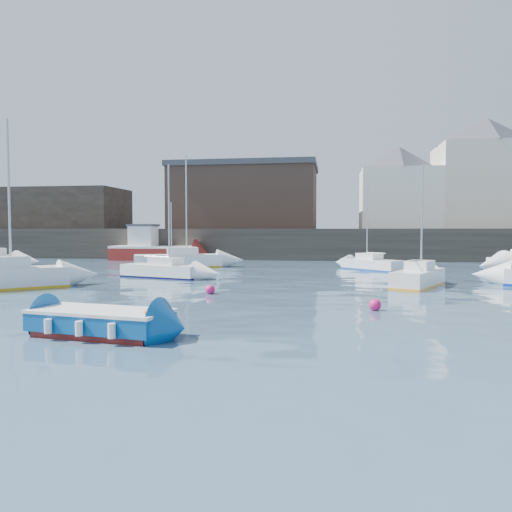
# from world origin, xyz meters

# --- Properties ---
(water) EXTENTS (220.00, 220.00, 0.00)m
(water) POSITION_xyz_m (0.00, 0.00, 0.00)
(water) COLOR #2D4760
(water) RESTS_ON ground
(quay_wall) EXTENTS (90.00, 5.00, 3.00)m
(quay_wall) POSITION_xyz_m (0.00, 35.00, 1.50)
(quay_wall) COLOR #28231E
(quay_wall) RESTS_ON ground
(land_strip) EXTENTS (90.00, 32.00, 2.80)m
(land_strip) POSITION_xyz_m (0.00, 53.00, 1.40)
(land_strip) COLOR #28231E
(land_strip) RESTS_ON ground
(bldg_east_a) EXTENTS (13.36, 13.36, 11.80)m
(bldg_east_a) POSITION_xyz_m (20.00, 42.00, 8.81)
(bldg_east_a) COLOR beige
(bldg_east_a) RESTS_ON land_strip
(bldg_east_d) EXTENTS (11.14, 11.14, 8.95)m
(bldg_east_d) POSITION_xyz_m (11.00, 41.50, 7.36)
(bldg_east_d) COLOR white
(bldg_east_d) RESTS_ON land_strip
(warehouse) EXTENTS (16.40, 10.40, 7.60)m
(warehouse) POSITION_xyz_m (-6.00, 43.00, 6.62)
(warehouse) COLOR #3D2D26
(warehouse) RESTS_ON land_strip
(bldg_west) EXTENTS (14.00, 8.00, 5.00)m
(bldg_west) POSITION_xyz_m (-28.00, 42.00, 5.30)
(bldg_west) COLOR #353028
(bldg_west) RESTS_ON land_strip
(blue_dinghy) EXTENTS (4.05, 2.30, 0.73)m
(blue_dinghy) POSITION_xyz_m (-2.21, -1.39, 0.41)
(blue_dinghy) COLOR maroon
(blue_dinghy) RESTS_ON ground
(fishing_boat) EXTENTS (8.39, 3.32, 5.51)m
(fishing_boat) POSITION_xyz_m (-12.94, 31.51, 1.07)
(fishing_boat) COLOR maroon
(fishing_boat) RESTS_ON ground
(sailboat_b) EXTENTS (5.51, 3.27, 6.76)m
(sailboat_b) POSITION_xyz_m (-6.13, 14.83, 0.44)
(sailboat_b) COLOR white
(sailboat_b) RESTS_ON ground
(sailboat_c) EXTENTS (3.40, 4.91, 6.22)m
(sailboat_c) POSITION_xyz_m (8.33, 12.20, 0.48)
(sailboat_c) COLOR white
(sailboat_c) RESTS_ON ground
(sailboat_f) EXTENTS (4.39, 4.46, 6.17)m
(sailboat_f) POSITION_xyz_m (6.77, 22.57, 0.43)
(sailboat_f) COLOR white
(sailboat_f) RESTS_ON ground
(sailboat_h) EXTENTS (6.95, 4.37, 8.54)m
(sailboat_h) POSITION_xyz_m (-7.70, 22.93, 0.56)
(sailboat_h) COLOR white
(sailboat_h) RESTS_ON ground
(buoy_near) EXTENTS (0.43, 0.43, 0.43)m
(buoy_near) POSITION_xyz_m (-1.43, 7.75, 0.00)
(buoy_near) COLOR #D71760
(buoy_near) RESTS_ON ground
(buoy_mid) EXTENTS (0.44, 0.44, 0.44)m
(buoy_mid) POSITION_xyz_m (5.52, 4.16, 0.00)
(buoy_mid) COLOR #D71760
(buoy_mid) RESTS_ON ground
(buoy_far) EXTENTS (0.43, 0.43, 0.43)m
(buoy_far) POSITION_xyz_m (-4.13, 17.05, 0.00)
(buoy_far) COLOR #D71760
(buoy_far) RESTS_ON ground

